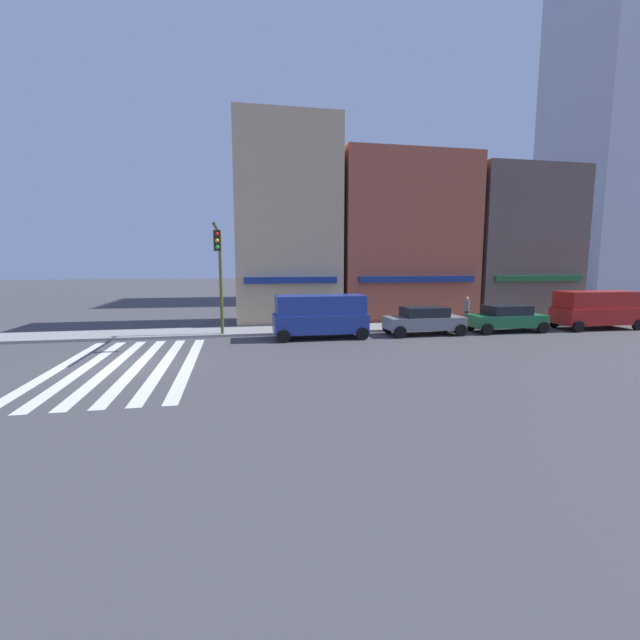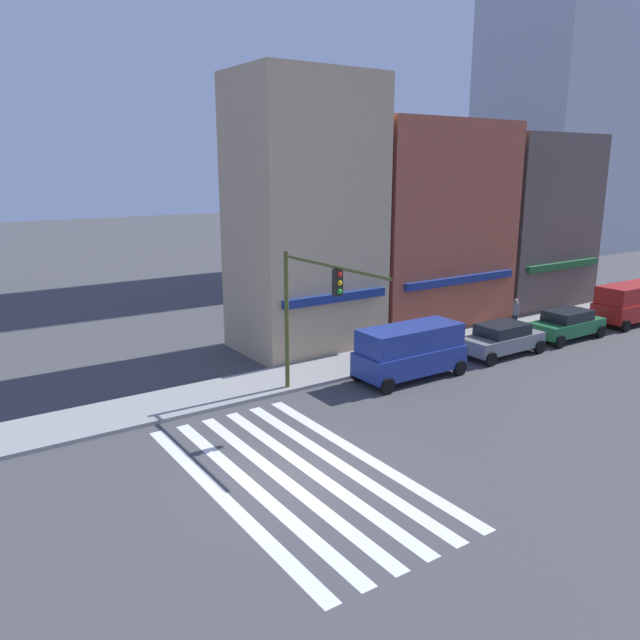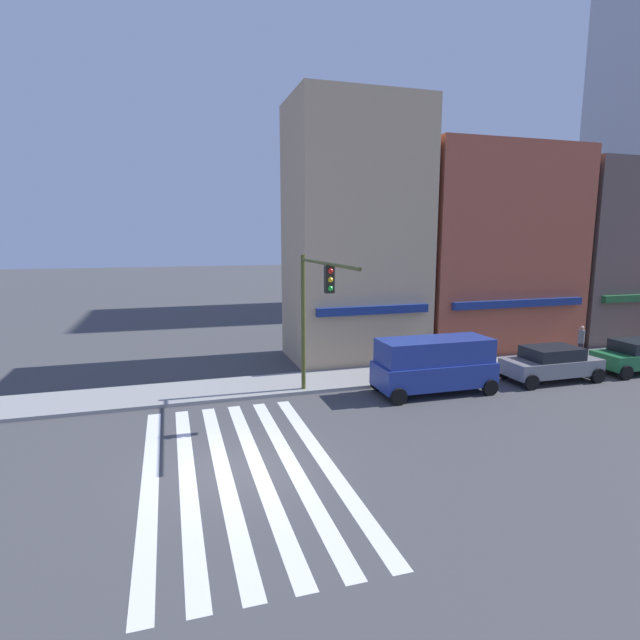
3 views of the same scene
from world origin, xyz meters
name	(u,v)px [view 2 (image 2 of 3)]	position (x,y,z in m)	size (l,w,h in m)	color
ground_plane	(296,475)	(0.00, 0.00, 0.00)	(200.00, 200.00, 0.00)	#424244
sidewalk_left	(196,398)	(0.00, 7.50, 0.07)	(120.00, 3.00, 0.15)	gray
crosswalk_stripes	(296,474)	(0.00, 0.00, 0.00)	(5.34, 10.80, 0.01)	silver
storefront_row	(431,222)	(16.38, 11.50, 5.96)	(25.02, 5.30, 13.36)	tan
tower_distant	(582,5)	(52.29, 27.89, 25.01)	(18.78, 11.78, 50.03)	#B2B7C1
traffic_signal	(309,300)	(3.59, 4.76, 4.11)	(0.32, 6.44, 5.82)	#474C1E
van_blue	(410,350)	(8.81, 4.70, 1.29)	(5.02, 2.22, 2.34)	navy
sedan_grey	(502,339)	(14.85, 4.70, 0.84)	(4.40, 2.02, 1.59)	slate
sedan_green	(567,324)	(20.07, 4.70, 0.84)	(4.41, 2.02, 1.59)	#1E6638
van_red	(631,302)	(26.24, 4.70, 1.29)	(5.05, 2.22, 2.34)	#B21E19
pedestrian_grey_coat	(515,314)	(18.93, 7.19, 1.07)	(0.32, 0.32, 1.77)	#23232D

